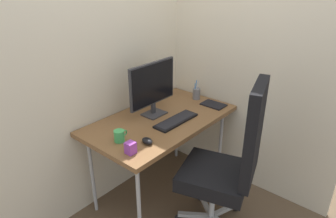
{
  "coord_description": "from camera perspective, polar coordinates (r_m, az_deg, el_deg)",
  "views": [
    {
      "loc": [
        -1.61,
        -1.45,
        1.82
      ],
      "look_at": [
        0.0,
        -0.07,
        0.85
      ],
      "focal_mm": 31.69,
      "sensor_mm": 36.0,
      "label": 1
    }
  ],
  "objects": [
    {
      "name": "wall_side_right",
      "position": [
        2.62,
        11.8,
        14.87
      ],
      "size": [
        0.04,
        2.09,
        2.8
      ],
      "primitive_type": "cube",
      "color": "beige",
      "rests_on": "ground_plane"
    },
    {
      "name": "desk",
      "position": [
        2.44,
        -1.32,
        -2.68
      ],
      "size": [
        1.24,
        0.7,
        0.75
      ],
      "color": "brown",
      "rests_on": "ground_plane"
    },
    {
      "name": "pen_holder",
      "position": [
        2.78,
        5.49,
        3.0
      ],
      "size": [
        0.07,
        0.07,
        0.18
      ],
      "color": "slate",
      "rests_on": "desk"
    },
    {
      "name": "desk_clamp_accessory",
      "position": [
        1.96,
        -7.23,
        -7.42
      ],
      "size": [
        0.06,
        0.06,
        0.08
      ],
      "primitive_type": "cube",
      "color": "purple",
      "rests_on": "desk"
    },
    {
      "name": "notebook",
      "position": [
        2.68,
        8.74,
        0.84
      ],
      "size": [
        0.14,
        0.21,
        0.01
      ],
      "primitive_type": "cube",
      "rotation": [
        0.0,
        0.0,
        0.0
      ],
      "color": "black",
      "rests_on": "desk"
    },
    {
      "name": "coffee_mug",
      "position": [
        2.1,
        -9.32,
        -5.11
      ],
      "size": [
        0.11,
        0.07,
        0.08
      ],
      "color": "#3FAD59",
      "rests_on": "desk"
    },
    {
      "name": "keyboard",
      "position": [
        2.36,
        1.58,
        -2.23
      ],
      "size": [
        0.41,
        0.13,
        0.02
      ],
      "color": "black",
      "rests_on": "desk"
    },
    {
      "name": "office_chair",
      "position": [
        2.17,
        11.77,
        -9.87
      ],
      "size": [
        0.58,
        0.62,
        1.21
      ],
      "color": "black",
      "rests_on": "ground_plane"
    },
    {
      "name": "mouse",
      "position": [
        2.06,
        -4.02,
        -6.14
      ],
      "size": [
        0.07,
        0.1,
        0.04
      ],
      "primitive_type": "ellipsoid",
      "rotation": [
        0.0,
        0.0,
        -0.14
      ],
      "color": "black",
      "rests_on": "desk"
    },
    {
      "name": "wall_back",
      "position": [
        2.47,
        -8.31,
        14.58
      ],
      "size": [
        2.63,
        0.04,
        2.8
      ],
      "primitive_type": "cube",
      "color": "beige",
      "rests_on": "ground_plane"
    },
    {
      "name": "monitor",
      "position": [
        2.39,
        -2.94,
        4.48
      ],
      "size": [
        0.49,
        0.15,
        0.44
      ],
      "color": "#333338",
      "rests_on": "desk"
    },
    {
      "name": "ground_plane",
      "position": [
        2.83,
        -1.18,
        -15.44
      ],
      "size": [
        8.0,
        8.0,
        0.0
      ],
      "primitive_type": "plane",
      "color": "brown"
    }
  ]
}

